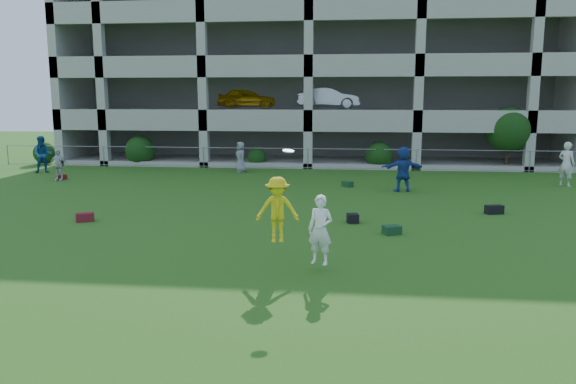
# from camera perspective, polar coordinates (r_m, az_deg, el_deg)

# --- Properties ---
(ground) EXTENTS (100.00, 100.00, 0.00)m
(ground) POSITION_cam_1_polar(r_m,az_deg,el_deg) (13.19, -4.52, -8.14)
(ground) COLOR #235114
(ground) RESTS_ON ground
(bystander_a) EXTENTS (1.17, 1.07, 1.96)m
(bystander_a) POSITION_cam_1_polar(r_m,az_deg,el_deg) (32.65, -23.65, 3.50)
(bystander_a) COLOR navy
(bystander_a) RESTS_ON ground
(bystander_b) EXTENTS (0.90, 0.40, 1.52)m
(bystander_b) POSITION_cam_1_polar(r_m,az_deg,el_deg) (29.39, -22.31, 2.56)
(bystander_b) COLOR silver
(bystander_b) RESTS_ON ground
(bystander_c) EXTENTS (0.87, 0.96, 1.64)m
(bystander_c) POSITION_cam_1_polar(r_m,az_deg,el_deg) (30.35, -4.83, 3.56)
(bystander_c) COLOR gray
(bystander_c) RESTS_ON ground
(bystander_d) EXTENTS (1.88, 0.92, 1.94)m
(bystander_d) POSITION_cam_1_polar(r_m,az_deg,el_deg) (24.52, 11.60, 2.31)
(bystander_d) COLOR #1F4092
(bystander_d) RESTS_ON ground
(bystander_e) EXTENTS (0.87, 0.86, 2.02)m
(bystander_e) POSITION_cam_1_polar(r_m,az_deg,el_deg) (28.46, 26.43, 2.57)
(bystander_e) COLOR silver
(bystander_e) RESTS_ON ground
(bag_red_a) EXTENTS (0.62, 0.49, 0.28)m
(bag_red_a) POSITION_cam_1_polar(r_m,az_deg,el_deg) (19.49, -19.92, -2.42)
(bag_red_a) COLOR #5C150F
(bag_red_a) RESTS_ON ground
(bag_green_c) EXTENTS (0.60, 0.52, 0.26)m
(bag_green_c) POSITION_cam_1_polar(r_m,az_deg,el_deg) (16.92, 10.50, -3.81)
(bag_green_c) COLOR #13351B
(bag_green_c) RESTS_ON ground
(crate_d) EXTENTS (0.41, 0.41, 0.30)m
(crate_d) POSITION_cam_1_polar(r_m,az_deg,el_deg) (18.23, 6.59, -2.68)
(crate_d) COLOR black
(crate_d) RESTS_ON ground
(bag_black_e) EXTENTS (0.66, 0.46, 0.30)m
(bag_black_e) POSITION_cam_1_polar(r_m,az_deg,el_deg) (20.79, 20.21, -1.68)
(bag_black_e) COLOR black
(bag_black_e) RESTS_ON ground
(bag_red_f) EXTENTS (0.51, 0.52, 0.24)m
(bag_red_f) POSITION_cam_1_polar(r_m,az_deg,el_deg) (29.78, -22.00, 1.42)
(bag_red_f) COLOR #560E0F
(bag_red_f) RESTS_ON ground
(bag_green_g) EXTENTS (0.56, 0.57, 0.25)m
(bag_green_g) POSITION_cam_1_polar(r_m,az_deg,el_deg) (25.50, 6.07, 0.81)
(bag_green_g) COLOR #153B17
(bag_green_g) RESTS_ON ground
(frisbee_contest) EXTENTS (1.94, 1.09, 2.64)m
(frisbee_contest) POSITION_cam_1_polar(r_m,az_deg,el_deg) (13.30, 0.12, -2.36)
(frisbee_contest) COLOR yellow
(frisbee_contest) RESTS_ON ground
(parking_garage) EXTENTS (30.00, 14.00, 12.00)m
(parking_garage) POSITION_cam_1_polar(r_m,az_deg,el_deg) (40.15, 3.04, 12.49)
(parking_garage) COLOR #9E998C
(parking_garage) RESTS_ON ground
(fence) EXTENTS (36.06, 0.06, 1.20)m
(fence) POSITION_cam_1_polar(r_m,az_deg,el_deg) (31.60, 2.02, 3.45)
(fence) COLOR gray
(fence) RESTS_ON ground
(shrub_row) EXTENTS (34.38, 2.52, 3.50)m
(shrub_row) POSITION_cam_1_polar(r_m,az_deg,el_deg) (32.19, 10.33, 5.02)
(shrub_row) COLOR #163D11
(shrub_row) RESTS_ON ground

